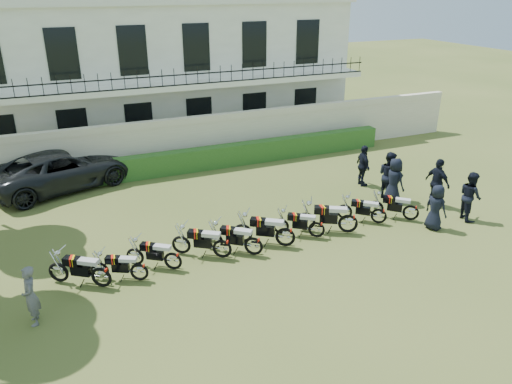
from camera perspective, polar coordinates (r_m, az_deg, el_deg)
ground at (r=16.70m, az=-0.88°, el=-5.55°), size 100.00×100.00×0.00m
perimeter_wall at (r=23.30m, az=-8.49°, el=5.69°), size 30.00×0.35×2.30m
hedge at (r=23.04m, az=-5.46°, el=3.88°), size 18.00×0.60×1.00m
building at (r=28.43m, az=-12.09°, el=13.77°), size 20.40×9.60×7.40m
motorcycle_0 at (r=14.69m, az=-17.31°, el=-8.78°), size 1.64×1.18×1.05m
motorcycle_1 at (r=14.74m, az=-13.23°, el=-8.45°), size 1.54×0.87×0.92m
motorcycle_2 at (r=15.06m, az=-9.49°, el=-7.32°), size 1.49×1.10×0.97m
motorcycle_3 at (r=15.47m, az=-3.90°, el=-5.99°), size 1.66×1.18×1.06m
motorcycle_4 at (r=15.59m, az=-0.28°, el=-5.71°), size 1.55×1.29×1.05m
motorcycle_5 at (r=16.09m, az=3.38°, el=-4.65°), size 1.75×1.26×1.13m
motorcycle_6 at (r=16.78m, az=6.96°, el=-3.86°), size 1.49×1.11×0.97m
motorcycle_7 at (r=17.21m, az=10.51°, el=-3.07°), size 1.88×1.15×1.15m
motorcycle_8 at (r=18.13m, az=13.89°, el=-2.28°), size 1.39×1.24×0.97m
motorcycle_9 at (r=18.68m, az=17.32°, el=-1.87°), size 1.40×1.29×0.99m
suv at (r=22.14m, az=-21.22°, el=2.42°), size 6.30×4.33×1.60m
inspector at (r=13.73m, az=-24.37°, el=-10.77°), size 0.40×0.60×1.60m
officer_0 at (r=18.20m, az=19.86°, el=-1.66°), size 0.69×0.89×1.62m
officer_1 at (r=19.38m, az=23.29°, el=-0.41°), size 0.90×1.03×1.80m
officer_2 at (r=20.05m, az=20.02°, el=0.99°), size 0.58×1.15×1.90m
officer_3 at (r=19.91m, az=15.52°, el=1.26°), size 0.69×0.95×1.80m
officer_4 at (r=20.27m, az=14.94°, el=1.87°), size 0.83×1.01×1.91m
officer_5 at (r=21.32m, az=12.15°, el=2.95°), size 0.58×1.08×1.75m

